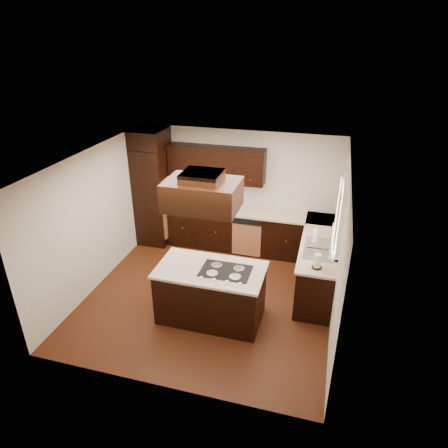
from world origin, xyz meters
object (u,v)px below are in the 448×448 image
at_px(spice_rack, 216,201).
at_px(range_hood, 202,195).
at_px(island, 211,294).
at_px(oven_column, 154,196).

bearing_deg(spice_rack, range_hood, -79.39).
xyz_separation_m(island, spice_rack, (-0.59, 2.27, 0.64)).
bearing_deg(oven_column, island, -48.69).
bearing_deg(island, spice_rack, 104.67).
bearing_deg(spice_rack, oven_column, 179.45).
height_order(island, spice_rack, spice_rack).
relative_size(oven_column, spice_rack, 5.57).
xyz_separation_m(range_hood, spice_rack, (-0.49, 2.28, -1.08)).
bearing_deg(spice_rack, island, -77.03).
relative_size(range_hood, spice_rack, 2.76).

